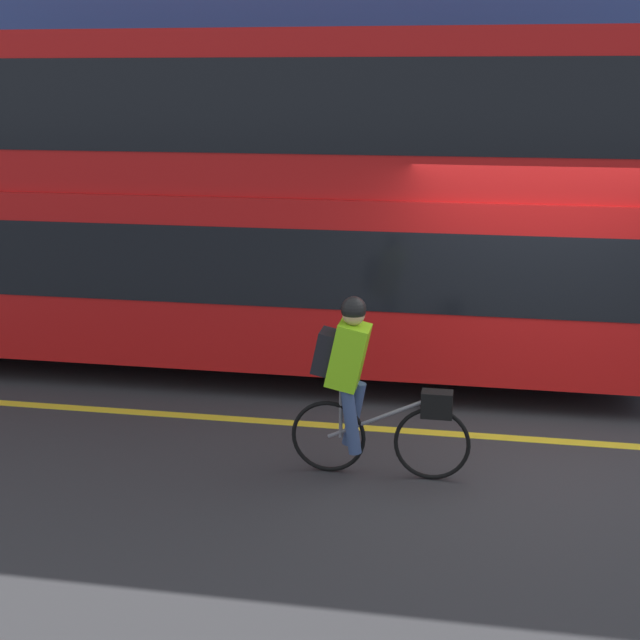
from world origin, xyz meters
The scene contains 7 objects.
ground_plane centered at (0.00, 0.00, 0.00)m, with size 80.00×80.00×0.00m, color #2D2D30.
road_center_line centered at (0.00, 0.08, 0.00)m, with size 50.00×0.14×0.01m, color yellow.
sidewalk_curb centered at (0.00, 4.74, 0.06)m, with size 60.00×1.82×0.13m.
building_facade centered at (0.00, 5.80, 3.10)m, with size 60.00×0.30×6.20m.
bus centered at (-3.48, 1.93, 2.09)m, with size 9.52×2.54×3.77m.
cyclist_on_bike centered at (-1.50, -0.94, 0.85)m, with size 1.53×0.32×1.57m.
trash_bin centered at (-3.60, 4.65, 0.58)m, with size 0.56×0.56×0.90m.
Camera 1 is at (-0.56, -7.96, 3.31)m, focal length 50.00 mm.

